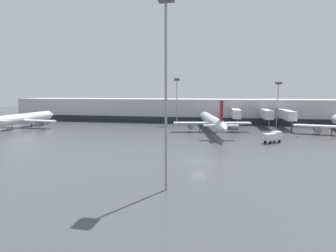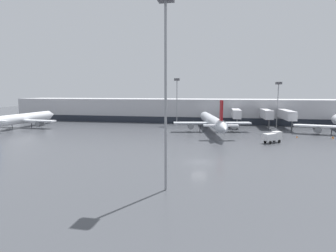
# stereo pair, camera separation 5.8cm
# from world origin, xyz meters

# --- Properties ---
(ground_plane) EXTENTS (320.00, 320.00, 0.00)m
(ground_plane) POSITION_xyz_m (0.00, 0.00, 0.00)
(ground_plane) COLOR #424449
(terminal_building) EXTENTS (160.00, 31.42, 9.00)m
(terminal_building) POSITION_xyz_m (0.23, 61.80, 4.50)
(terminal_building) COLOR #B2B2B7
(terminal_building) RESTS_ON ground_plane
(parked_jet_0) EXTENTS (22.94, 37.76, 9.83)m
(parked_jet_0) POSITION_xyz_m (1.48, 34.72, 3.24)
(parked_jet_0) COLOR silver
(parked_jet_0) RESTS_ON ground_plane
(parked_jet_2) EXTENTS (23.57, 32.98, 9.48)m
(parked_jet_2) POSITION_xyz_m (-60.47, 32.28, 3.05)
(parked_jet_2) COLOR silver
(parked_jet_2) RESTS_ON ground_plane
(service_truck_0) EXTENTS (4.80, 4.35, 2.56)m
(service_truck_0) POSITION_xyz_m (15.74, 20.19, 1.50)
(service_truck_0) COLOR silver
(service_truck_0) RESTS_ON ground_plane
(traffic_cone_0) EXTENTS (0.37, 0.37, 0.59)m
(traffic_cone_0) POSITION_xyz_m (23.51, 28.68, 0.29)
(traffic_cone_0) COLOR orange
(traffic_cone_0) RESTS_ON ground_plane
(traffic_cone_1) EXTENTS (0.49, 0.49, 0.66)m
(traffic_cone_1) POSITION_xyz_m (32.28, 29.18, 0.33)
(traffic_cone_1) COLOR orange
(traffic_cone_1) RESTS_ON ground_plane
(apron_light_mast_0) EXTENTS (1.80, 1.80, 22.78)m
(apron_light_mast_0) POSITION_xyz_m (-3.19, -13.51, 17.45)
(apron_light_mast_0) COLOR gray
(apron_light_mast_0) RESTS_ON ground_plane
(apron_light_mast_4) EXTENTS (1.80, 1.80, 16.57)m
(apron_light_mast_4) POSITION_xyz_m (-11.30, 49.16, 13.24)
(apron_light_mast_4) COLOR gray
(apron_light_mast_4) RESTS_ON ground_plane
(apron_light_mast_5) EXTENTS (1.80, 1.80, 15.06)m
(apron_light_mast_5) POSITION_xyz_m (22.50, 48.09, 12.17)
(apron_light_mast_5) COLOR gray
(apron_light_mast_5) RESTS_ON ground_plane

